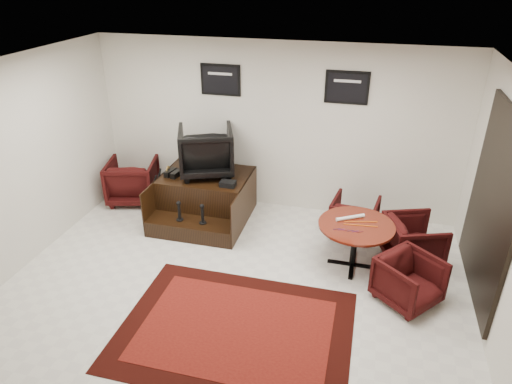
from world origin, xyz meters
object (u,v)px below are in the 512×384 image
shine_podium (205,199)px  shine_chair (206,149)px  meeting_table (356,230)px  table_chair_corner (409,279)px  table_chair_window (414,239)px  armchair_side (133,179)px  table_chair_back (354,215)px

shine_podium → shine_chair: 0.84m
meeting_table → table_chair_corner: table_chair_corner is taller
shine_podium → shine_chair: (0.00, 0.15, 0.83)m
table_chair_window → table_chair_corner: table_chair_window is taller
shine_podium → armchair_side: armchair_side is taller
meeting_table → table_chair_window: bearing=22.1°
shine_podium → armchair_side: size_ratio=1.75×
shine_podium → armchair_side: (-1.45, 0.25, 0.08)m
shine_podium → table_chair_window: (3.27, -0.47, 0.03)m
shine_chair → meeting_table: 2.71m
shine_podium → table_chair_back: 2.42m
armchair_side → table_chair_window: (4.72, -0.71, -0.05)m
shine_podium → meeting_table: shine_podium is taller
meeting_table → table_chair_back: (-0.05, 0.83, -0.24)m
table_chair_back → table_chair_window: 0.99m
shine_chair → meeting_table: size_ratio=0.84×
meeting_table → table_chair_back: table_chair_back is taller
armchair_side → table_chair_corner: (4.63, -1.64, -0.08)m
armchair_side → table_chair_window: bearing=156.9°
armchair_side → table_chair_back: 3.88m
shine_podium → meeting_table: 2.61m
shine_chair → armchair_side: bearing=-25.1°
shine_podium → table_chair_back: bearing=1.0°
table_chair_window → table_chair_corner: size_ratio=1.07×
table_chair_corner → meeting_table: bearing=90.3°
meeting_table → shine_chair: bearing=159.2°
shine_chair → meeting_table: bearing=138.0°
meeting_table → table_chair_back: bearing=93.3°
armchair_side → meeting_table: 4.06m
meeting_table → table_chair_corner: size_ratio=1.49×
table_chair_back → shine_podium: bearing=9.6°
meeting_table → table_chair_window: (0.80, 0.33, -0.22)m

